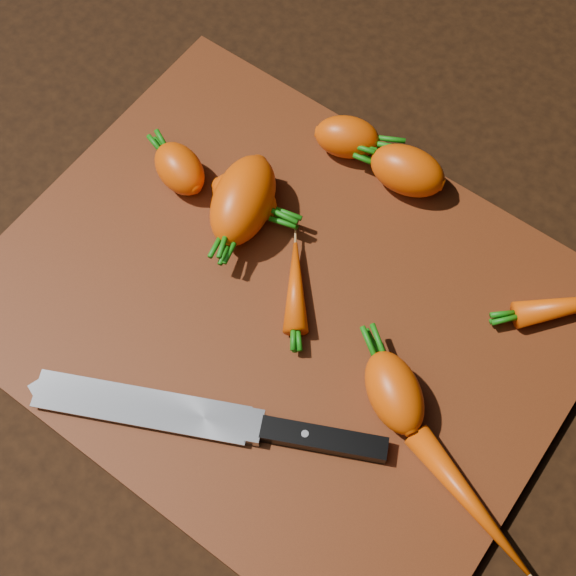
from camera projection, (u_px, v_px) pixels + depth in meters
The scene contains 11 objects.
ground at pixel (281, 313), 0.72m from camera, with size 2.00×2.00×0.01m, color black.
cutting_board at pixel (281, 308), 0.71m from camera, with size 0.50×0.40×0.01m, color maroon.
carrot_0 at pixel (244, 197), 0.73m from camera, with size 0.06×0.04×0.04m, color #EC4B00.
carrot_1 at pixel (180, 169), 0.74m from camera, with size 0.06×0.04×0.04m, color #EC4B00.
carrot_2 at pixel (243, 200), 0.72m from camera, with size 0.09×0.05×0.05m, color #EC4B00.
carrot_3 at pixel (407, 171), 0.74m from camera, with size 0.07×0.04×0.04m, color #EC4B00.
carrot_4 at pixel (347, 137), 0.76m from camera, with size 0.06×0.04×0.04m, color #EC4B00.
carrot_5 at pixel (394, 392), 0.65m from camera, with size 0.07×0.04×0.04m, color #EC4B00.
carrot_7 at pixel (470, 502), 0.62m from camera, with size 0.13×0.02×0.02m, color #EC4B00.
carrot_8 at pixel (296, 286), 0.70m from camera, with size 0.09×0.02×0.02m, color #EC4B00.
knife at pixel (162, 410), 0.66m from camera, with size 0.28×0.15×0.02m.
Camera 1 is at (0.17, -0.23, 0.65)m, focal length 50.00 mm.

